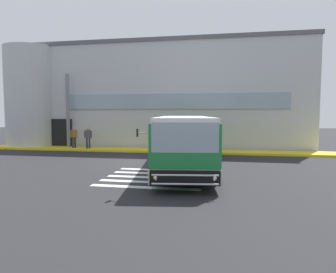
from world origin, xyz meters
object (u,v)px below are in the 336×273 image
object	(u,v)px
passenger_near_column	(74,136)
passenger_by_doorway	(88,136)
safety_bollard_yellow	(198,148)
bus_main_foreground	(184,143)
entry_support_column	(68,111)

from	to	relation	value
passenger_near_column	passenger_by_doorway	distance (m)	1.31
safety_bollard_yellow	bus_main_foreground	bearing A→B (deg)	-93.33
bus_main_foreground	passenger_near_column	distance (m)	11.60
bus_main_foreground	passenger_by_doorway	world-z (taller)	bus_main_foreground
passenger_near_column	safety_bollard_yellow	xyz separation A→B (m)	(9.90, -1.18, -0.63)
passenger_near_column	passenger_by_doorway	size ratio (longest dim) A/B	1.00
bus_main_foreground	safety_bollard_yellow	distance (m)	5.43
entry_support_column	bus_main_foreground	distance (m)	12.73
passenger_near_column	entry_support_column	bearing A→B (deg)	142.42
bus_main_foreground	passenger_near_column	size ratio (longest dim) A/B	6.56
safety_bollard_yellow	passenger_by_doorway	bearing A→B (deg)	173.52
entry_support_column	safety_bollard_yellow	xyz separation A→B (m)	(10.70, -1.80, -2.64)
passenger_near_column	safety_bollard_yellow	bearing A→B (deg)	-6.82
bus_main_foreground	passenger_by_doorway	distance (m)	10.43
passenger_near_column	passenger_by_doorway	world-z (taller)	same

